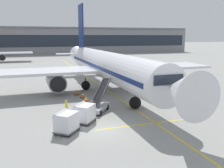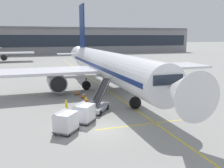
{
  "view_description": "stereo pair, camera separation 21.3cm",
  "coord_description": "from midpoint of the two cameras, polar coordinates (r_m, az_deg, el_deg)",
  "views": [
    {
      "loc": [
        -5.78,
        -20.01,
        8.18
      ],
      "look_at": [
        2.66,
        5.22,
        3.07
      ],
      "focal_mm": 39.72,
      "sensor_mm": 36.0,
      "label": 1
    },
    {
      "loc": [
        -5.58,
        -20.07,
        8.18
      ],
      "look_at": [
        2.66,
        5.22,
        3.07
      ],
      "focal_mm": 39.72,
      "sensor_mm": 36.0,
      "label": 2
    }
  ],
  "objects": [
    {
      "name": "apron_guidance_line_lead_in",
      "position": [
        38.13,
        -1.18,
        -1.52
      ],
      "size": [
        0.2,
        110.0,
        0.01
      ],
      "color": "yellow",
      "rests_on": "ground"
    },
    {
      "name": "ground_crew_by_loader",
      "position": [
        26.21,
        -10.67,
        -5.23
      ],
      "size": [
        0.25,
        0.57,
        1.74
      ],
      "color": "#333847",
      "rests_on": "ground"
    },
    {
      "name": "ground_crew_marshaller",
      "position": [
        24.01,
        -6.95,
        -6.63
      ],
      "size": [
        0.44,
        0.44,
        1.74
      ],
      "color": "#333847",
      "rests_on": "ground"
    },
    {
      "name": "safety_cone_engine_keepout",
      "position": [
        35.74,
        -8.39,
        -1.9
      ],
      "size": [
        0.64,
        0.64,
        0.73
      ],
      "color": "black",
      "rests_on": "ground"
    },
    {
      "name": "ground_plane",
      "position": [
        22.38,
        -2.53,
        -10.59
      ],
      "size": [
        600.0,
        600.0,
        0.0
      ],
      "primitive_type": "plane",
      "color": "gray"
    },
    {
      "name": "terminal_building",
      "position": [
        129.02,
        -10.11,
        9.83
      ],
      "size": [
        123.28,
        22.4,
        12.55
      ],
      "color": "gray",
      "rests_on": "ground"
    },
    {
      "name": "ground_crew_by_carts",
      "position": [
        27.1,
        -6.19,
        -4.57
      ],
      "size": [
        0.5,
        0.4,
        1.74
      ],
      "color": "#333847",
      "rests_on": "ground"
    },
    {
      "name": "apron_guidance_line_stop_bar",
      "position": [
        24.49,
        9.73,
        -8.8
      ],
      "size": [
        12.0,
        0.2,
        0.01
      ],
      "color": "yellow",
      "rests_on": "ground"
    },
    {
      "name": "baggage_cart_lead",
      "position": [
        24.09,
        -6.67,
        -6.56
      ],
      "size": [
        2.51,
        2.61,
        1.91
      ],
      "color": "#515156",
      "rests_on": "ground"
    },
    {
      "name": "parked_airplane",
      "position": [
        38.25,
        -1.53,
        4.28
      ],
      "size": [
        34.13,
        44.82,
        14.96
      ],
      "color": "white",
      "rests_on": "ground"
    },
    {
      "name": "baggage_cart_second",
      "position": [
        21.9,
        -10.83,
        -8.48
      ],
      "size": [
        2.51,
        2.61,
        1.91
      ],
      "color": "#515156",
      "rests_on": "ground"
    },
    {
      "name": "belt_loader",
      "position": [
        27.49,
        -3.43,
        -4.48
      ],
      "size": [
        4.02,
        4.9,
        3.36
      ],
      "color": "#A3A8B2",
      "rests_on": "ground"
    },
    {
      "name": "safety_cone_wingtip",
      "position": [
        33.83,
        -6.85,
        -2.54
      ],
      "size": [
        0.69,
        0.69,
        0.78
      ],
      "color": "black",
      "rests_on": "ground"
    }
  ]
}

